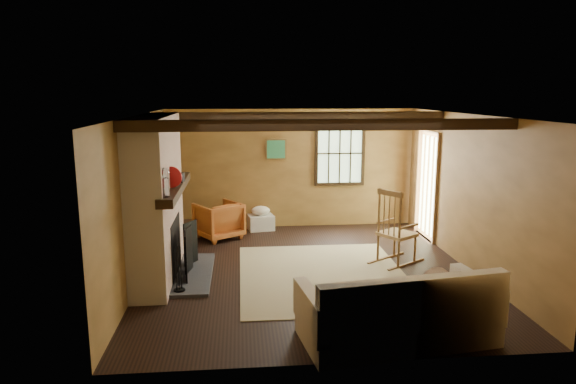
{
  "coord_description": "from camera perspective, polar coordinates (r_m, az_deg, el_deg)",
  "views": [
    {
      "loc": [
        -1.01,
        -7.5,
        2.73
      ],
      "look_at": [
        -0.27,
        0.4,
        1.18
      ],
      "focal_mm": 32.0,
      "sensor_mm": 36.0,
      "label": 1
    }
  ],
  "objects": [
    {
      "name": "fireplace",
      "position": [
        7.77,
        -14.21,
        -1.37
      ],
      "size": [
        1.02,
        2.3,
        2.4
      ],
      "color": "#9E423D",
      "rests_on": "ground"
    },
    {
      "name": "room_envelope",
      "position": [
        7.93,
        3.66,
        3.09
      ],
      "size": [
        5.02,
        5.52,
        2.44
      ],
      "color": "#A27439",
      "rests_on": "ground"
    },
    {
      "name": "sofa",
      "position": [
        5.95,
        12.32,
        -13.22
      ],
      "size": [
        2.26,
        1.25,
        0.87
      ],
      "rotation": [
        0.0,
        0.0,
        0.15
      ],
      "color": "silver",
      "rests_on": "ground"
    },
    {
      "name": "rocking_chair",
      "position": [
        8.45,
        11.84,
        -4.35
      ],
      "size": [
        1.0,
        0.88,
        1.23
      ],
      "rotation": [
        0.0,
        0.0,
        2.17
      ],
      "color": "tan",
      "rests_on": "ground"
    },
    {
      "name": "rug",
      "position": [
        7.88,
        3.89,
        -9.2
      ],
      "size": [
        2.5,
        3.0,
        0.01
      ],
      "primitive_type": "cube",
      "color": "tan",
      "rests_on": "ground"
    },
    {
      "name": "armchair",
      "position": [
        9.78,
        -7.72,
        -3.14
      ],
      "size": [
        1.04,
        1.05,
        0.69
      ],
      "primitive_type": "imported",
      "rotation": [
        0.0,
        0.0,
        -2.56
      ],
      "color": "#BF6026",
      "rests_on": "ground"
    },
    {
      "name": "laundry_basket",
      "position": [
        10.35,
        -3.04,
        -3.39
      ],
      "size": [
        0.56,
        0.46,
        0.3
      ],
      "primitive_type": "cube",
      "rotation": [
        0.0,
        0.0,
        0.18
      ],
      "color": "silver",
      "rests_on": "ground"
    },
    {
      "name": "basket_pillow",
      "position": [
        10.29,
        -3.05,
        -2.08
      ],
      "size": [
        0.42,
        0.37,
        0.19
      ],
      "primitive_type": "ellipsoid",
      "rotation": [
        0.0,
        0.0,
        -0.21
      ],
      "color": "silver",
      "rests_on": "laundry_basket"
    },
    {
      "name": "firewood_pile",
      "position": [
        10.32,
        -9.75,
        -3.68
      ],
      "size": [
        0.72,
        0.13,
        0.26
      ],
      "color": "#503022",
      "rests_on": "ground"
    },
    {
      "name": "ground",
      "position": [
        8.04,
        2.24,
        -8.79
      ],
      "size": [
        5.5,
        5.5,
        0.0
      ],
      "primitive_type": "plane",
      "color": "black",
      "rests_on": "ground"
    }
  ]
}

